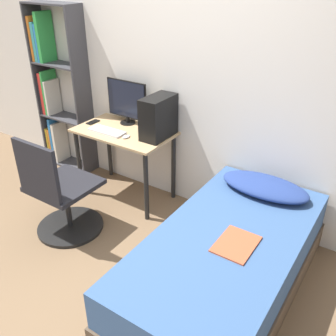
{
  "coord_description": "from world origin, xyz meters",
  "views": [
    {
      "loc": [
        1.77,
        -1.32,
        2.14
      ],
      "look_at": [
        0.36,
        0.8,
        0.75
      ],
      "focal_mm": 40.0,
      "sensor_mm": 36.0,
      "label": 1
    }
  ],
  "objects_px": {
    "bookshelf": "(55,92)",
    "office_chair": "(61,198)",
    "keyboard": "(107,131)",
    "pc_tower": "(159,117)",
    "bed": "(225,265)",
    "monitor": "(127,101)"
  },
  "relations": [
    {
      "from": "bookshelf",
      "to": "pc_tower",
      "type": "relative_size",
      "value": 4.69
    },
    {
      "from": "bookshelf",
      "to": "keyboard",
      "type": "xyz_separation_m",
      "value": [
        1.0,
        -0.27,
        -0.14
      ]
    },
    {
      "from": "keyboard",
      "to": "pc_tower",
      "type": "relative_size",
      "value": 0.97
    },
    {
      "from": "bookshelf",
      "to": "keyboard",
      "type": "bearing_deg",
      "value": -15.07
    },
    {
      "from": "bookshelf",
      "to": "pc_tower",
      "type": "height_order",
      "value": "bookshelf"
    },
    {
      "from": "bookshelf",
      "to": "office_chair",
      "type": "relative_size",
      "value": 1.92
    },
    {
      "from": "office_chair",
      "to": "monitor",
      "type": "distance_m",
      "value": 1.15
    },
    {
      "from": "bed",
      "to": "monitor",
      "type": "height_order",
      "value": "monitor"
    },
    {
      "from": "office_chair",
      "to": "keyboard",
      "type": "xyz_separation_m",
      "value": [
        -0.04,
        0.69,
        0.38
      ]
    },
    {
      "from": "monitor",
      "to": "keyboard",
      "type": "height_order",
      "value": "monitor"
    },
    {
      "from": "bed",
      "to": "monitor",
      "type": "distance_m",
      "value": 1.88
    },
    {
      "from": "office_chair",
      "to": "keyboard",
      "type": "relative_size",
      "value": 2.54
    },
    {
      "from": "bookshelf",
      "to": "monitor",
      "type": "xyz_separation_m",
      "value": [
        1.02,
        0.02,
        0.08
      ]
    },
    {
      "from": "office_chair",
      "to": "bed",
      "type": "distance_m",
      "value": 1.52
    },
    {
      "from": "monitor",
      "to": "bed",
      "type": "bearing_deg",
      "value": -28.48
    },
    {
      "from": "bed",
      "to": "monitor",
      "type": "xyz_separation_m",
      "value": [
        -1.53,
        0.83,
        0.7
      ]
    },
    {
      "from": "office_chair",
      "to": "monitor",
      "type": "height_order",
      "value": "monitor"
    },
    {
      "from": "office_chair",
      "to": "pc_tower",
      "type": "height_order",
      "value": "pc_tower"
    },
    {
      "from": "monitor",
      "to": "pc_tower",
      "type": "distance_m",
      "value": 0.47
    },
    {
      "from": "pc_tower",
      "to": "keyboard",
      "type": "bearing_deg",
      "value": -158.76
    },
    {
      "from": "keyboard",
      "to": "monitor",
      "type": "bearing_deg",
      "value": 85.87
    },
    {
      "from": "monitor",
      "to": "pc_tower",
      "type": "height_order",
      "value": "monitor"
    }
  ]
}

